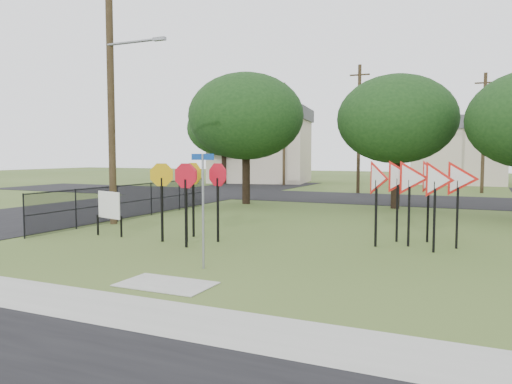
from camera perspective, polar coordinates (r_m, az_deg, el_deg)
ground at (r=12.96m, az=-4.12°, el=-8.05°), size 140.00×140.00×0.00m
sidewalk at (r=9.61m, az=-16.53°, el=-12.59°), size 30.00×1.60×0.02m
planting_strip at (r=8.79m, az=-21.85°, el=-14.36°), size 30.00×0.80×0.02m
street_left at (r=27.93m, az=-15.96°, el=-1.51°), size 8.00×50.00×0.02m
street_far at (r=31.81m, az=13.45°, el=-0.76°), size 60.00×8.00×0.02m
curb_pad at (r=10.97m, az=-10.25°, el=-10.34°), size 2.00×1.20×0.02m
street_name_sign at (r=12.08m, az=-6.07°, el=-1.22°), size 0.57×0.10×2.79m
stop_sign_cluster at (r=15.85m, az=-7.67°, el=1.00°), size 2.36×1.87×2.52m
yield_sign_cluster at (r=15.70m, az=17.95°, el=1.06°), size 3.24×2.40×2.65m
info_board at (r=17.59m, az=-16.46°, el=-1.61°), size 1.18×0.37×1.52m
utility_pole_main at (r=20.65m, az=-16.12°, el=10.95°), size 3.55×0.33×10.00m
far_pole_a at (r=36.06m, az=11.68°, el=7.16°), size 1.40×0.24×9.00m
far_pole_b at (r=39.13m, az=24.58°, el=6.26°), size 1.40×0.24×8.50m
far_pole_c at (r=44.17m, az=3.22°, el=6.71°), size 1.40×0.24×9.00m
fence_run at (r=22.19m, az=-13.65°, el=-0.93°), size 0.05×11.55×1.50m
house_left at (r=49.38m, az=0.57°, el=5.37°), size 10.58×8.88×7.20m
house_mid at (r=51.14m, az=22.31°, el=4.44°), size 8.40×8.40×6.20m
tree_near_left at (r=27.93m, az=-1.15°, el=8.62°), size 6.40×6.40×7.27m
tree_near_mid at (r=26.47m, az=15.80°, el=8.00°), size 6.00×6.00×6.80m
tree_far_left at (r=46.72m, az=-3.71°, el=7.28°), size 6.80×6.80×7.73m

